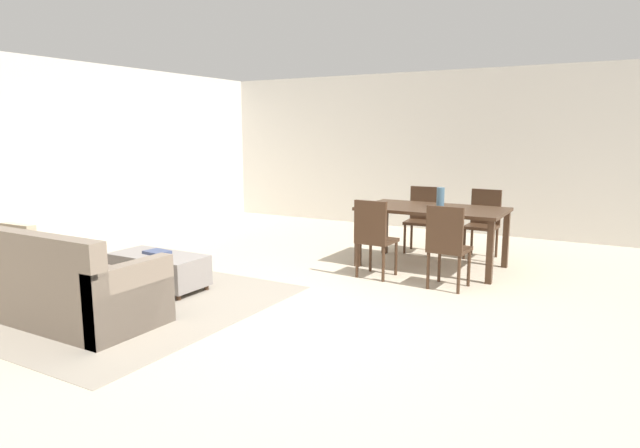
# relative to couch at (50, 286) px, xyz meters

# --- Properties ---
(ground_plane) EXTENTS (10.80, 10.80, 0.00)m
(ground_plane) POSITION_rel_couch_xyz_m (1.92, 1.21, -0.29)
(ground_plane) COLOR beige
(wall_back) EXTENTS (9.00, 0.12, 2.70)m
(wall_back) POSITION_rel_couch_xyz_m (1.92, 6.21, 1.06)
(wall_back) COLOR silver
(wall_back) RESTS_ON ground_plane
(wall_left) EXTENTS (0.12, 11.00, 2.70)m
(wall_left) POSITION_rel_couch_xyz_m (-2.58, 1.71, 1.06)
(wall_left) COLOR silver
(wall_left) RESTS_ON ground_plane
(area_rug) EXTENTS (3.00, 2.80, 0.01)m
(area_rug) POSITION_rel_couch_xyz_m (0.10, 0.60, -0.29)
(area_rug) COLOR gray
(area_rug) RESTS_ON ground_plane
(couch) EXTENTS (2.17, 0.85, 0.86)m
(couch) POSITION_rel_couch_xyz_m (0.00, 0.00, 0.00)
(couch) COLOR gray
(couch) RESTS_ON ground_plane
(ottoman_table) EXTENTS (1.07, 0.52, 0.38)m
(ottoman_table) POSITION_rel_couch_xyz_m (0.19, 1.15, -0.07)
(ottoman_table) COLOR gray
(ottoman_table) RESTS_ON ground_plane
(dining_table) EXTENTS (1.75, 0.98, 0.76)m
(dining_table) POSITION_rel_couch_xyz_m (2.45, 3.56, 0.38)
(dining_table) COLOR #422B1C
(dining_table) RESTS_ON ground_plane
(dining_chair_near_left) EXTENTS (0.42, 0.42, 0.92)m
(dining_chair_near_left) POSITION_rel_couch_xyz_m (2.03, 2.71, 0.23)
(dining_chair_near_left) COLOR #422B1C
(dining_chair_near_left) RESTS_ON ground_plane
(dining_chair_near_right) EXTENTS (0.42, 0.42, 0.92)m
(dining_chair_near_right) POSITION_rel_couch_xyz_m (2.91, 2.67, 0.23)
(dining_chair_near_right) COLOR #422B1C
(dining_chair_near_right) RESTS_ON ground_plane
(dining_chair_far_left) EXTENTS (0.43, 0.43, 0.92)m
(dining_chair_far_left) POSITION_rel_couch_xyz_m (2.03, 4.38, 0.23)
(dining_chair_far_left) COLOR #422B1C
(dining_chair_far_left) RESTS_ON ground_plane
(dining_chair_far_right) EXTENTS (0.41, 0.41, 0.92)m
(dining_chair_far_right) POSITION_rel_couch_xyz_m (2.88, 4.44, 0.23)
(dining_chair_far_right) COLOR #422B1C
(dining_chair_far_right) RESTS_ON ground_plane
(vase_centerpiece) EXTENTS (0.10, 0.10, 0.25)m
(vase_centerpiece) POSITION_rel_couch_xyz_m (2.54, 3.56, 0.59)
(vase_centerpiece) COLOR slate
(vase_centerpiece) RESTS_ON dining_table
(book_on_ottoman) EXTENTS (0.28, 0.23, 0.03)m
(book_on_ottoman) POSITION_rel_couch_xyz_m (0.15, 1.17, 0.11)
(book_on_ottoman) COLOR #3F4C72
(book_on_ottoman) RESTS_ON ottoman_table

